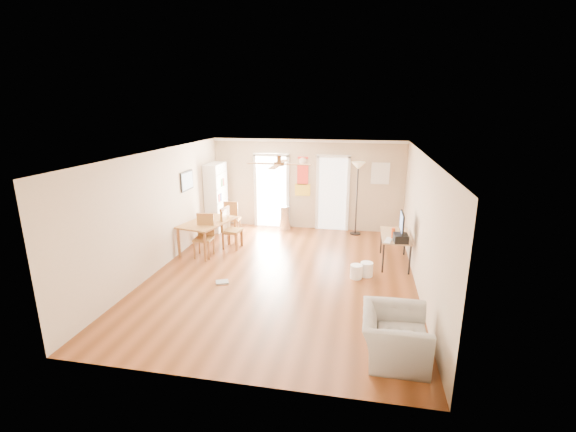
% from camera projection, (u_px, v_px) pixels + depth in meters
% --- Properties ---
extents(floor, '(7.00, 7.00, 0.00)m').
position_uv_depth(floor, '(283.00, 275.00, 8.51)').
color(floor, brown).
rests_on(floor, ground).
extents(ceiling, '(5.50, 7.00, 0.00)m').
position_uv_depth(ceiling, '(282.00, 153.00, 7.81)').
color(ceiling, silver).
rests_on(ceiling, floor).
extents(wall_back, '(5.50, 0.04, 2.60)m').
position_uv_depth(wall_back, '(307.00, 185.00, 11.47)').
color(wall_back, beige).
rests_on(wall_back, floor).
extents(wall_front, '(5.50, 0.04, 2.60)m').
position_uv_depth(wall_front, '(225.00, 292.00, 4.85)').
color(wall_front, beige).
rests_on(wall_front, floor).
extents(wall_left, '(0.04, 7.00, 2.60)m').
position_uv_depth(wall_left, '(160.00, 210.00, 8.66)').
color(wall_left, beige).
rests_on(wall_left, floor).
extents(wall_right, '(0.04, 7.00, 2.60)m').
position_uv_depth(wall_right, '(422.00, 224.00, 7.66)').
color(wall_right, beige).
rests_on(wall_right, floor).
extents(crown_molding, '(5.50, 7.00, 0.08)m').
position_uv_depth(crown_molding, '(282.00, 155.00, 7.82)').
color(crown_molding, white).
rests_on(crown_molding, wall_back).
extents(kitchen_doorway, '(0.90, 0.10, 2.10)m').
position_uv_depth(kitchen_doorway, '(272.00, 192.00, 11.71)').
color(kitchen_doorway, white).
rests_on(kitchen_doorway, wall_back).
extents(bathroom_doorway, '(0.80, 0.10, 2.10)m').
position_uv_depth(bathroom_doorway, '(333.00, 194.00, 11.39)').
color(bathroom_doorway, white).
rests_on(bathroom_doorway, wall_back).
extents(wall_decal, '(0.46, 0.03, 1.10)m').
position_uv_depth(wall_decal, '(303.00, 176.00, 11.41)').
color(wall_decal, red).
rests_on(wall_decal, wall_back).
extents(ac_grille, '(0.50, 0.04, 0.60)m').
position_uv_depth(ac_grille, '(380.00, 173.00, 10.96)').
color(ac_grille, white).
rests_on(ac_grille, wall_back).
extents(framed_poster, '(0.04, 0.66, 0.48)m').
position_uv_depth(framed_poster, '(187.00, 181.00, 9.87)').
color(framed_poster, black).
rests_on(framed_poster, wall_left).
extents(ceiling_fan, '(1.24, 1.24, 0.20)m').
position_uv_depth(ceiling_fan, '(279.00, 164.00, 7.57)').
color(ceiling_fan, '#593819').
rests_on(ceiling_fan, ceiling).
extents(bookshelf, '(0.60, 0.94, 1.94)m').
position_uv_depth(bookshelf, '(216.00, 197.00, 11.39)').
color(bookshelf, white).
rests_on(bookshelf, floor).
extents(dining_table, '(1.19, 1.63, 0.73)m').
position_uv_depth(dining_table, '(208.00, 235.00, 9.93)').
color(dining_table, '#A47635').
rests_on(dining_table, floor).
extents(dining_chair_right_a, '(0.49, 0.49, 1.04)m').
position_uv_depth(dining_chair_right_a, '(232.00, 228.00, 10.02)').
color(dining_chair_right_a, olive).
rests_on(dining_chair_right_a, floor).
extents(dining_chair_right_b, '(0.41, 0.41, 0.99)m').
position_uv_depth(dining_chair_right_b, '(232.00, 229.00, 10.01)').
color(dining_chair_right_b, '#AC7B37').
rests_on(dining_chair_right_b, floor).
extents(dining_chair_near, '(0.44, 0.44, 1.02)m').
position_uv_depth(dining_chair_near, '(203.00, 236.00, 9.41)').
color(dining_chair_near, olive).
rests_on(dining_chair_near, floor).
extents(dining_chair_far, '(0.42, 0.42, 0.96)m').
position_uv_depth(dining_chair_far, '(233.00, 217.00, 11.15)').
color(dining_chair_far, olive).
rests_on(dining_chair_far, floor).
extents(trash_can, '(0.35, 0.35, 0.70)m').
position_uv_depth(trash_can, '(285.00, 218.00, 11.57)').
color(trash_can, silver).
rests_on(trash_can, floor).
extents(torchiere_lamp, '(0.45, 0.45, 2.04)m').
position_uv_depth(torchiere_lamp, '(357.00, 199.00, 10.95)').
color(torchiere_lamp, black).
rests_on(torchiere_lamp, floor).
extents(computer_desk, '(0.64, 1.27, 0.68)m').
position_uv_depth(computer_desk, '(395.00, 249.00, 9.06)').
color(computer_desk, tan).
rests_on(computer_desk, floor).
extents(imac, '(0.17, 0.65, 0.60)m').
position_uv_depth(imac, '(402.00, 226.00, 8.58)').
color(imac, black).
rests_on(imac, computer_desk).
extents(keyboard, '(0.23, 0.43, 0.02)m').
position_uv_depth(keyboard, '(388.00, 240.00, 8.59)').
color(keyboard, silver).
rests_on(keyboard, computer_desk).
extents(printer, '(0.32, 0.36, 0.17)m').
position_uv_depth(printer, '(401.00, 238.00, 8.49)').
color(printer, black).
rests_on(printer, computer_desk).
extents(orange_bottle, '(0.09, 0.09, 0.25)m').
position_uv_depth(orange_bottle, '(393.00, 233.00, 8.68)').
color(orange_bottle, '#DB4613').
rests_on(orange_bottle, computer_desk).
extents(wastebasket_a, '(0.28, 0.28, 0.30)m').
position_uv_depth(wastebasket_a, '(367.00, 269.00, 8.41)').
color(wastebasket_a, white).
rests_on(wastebasket_a, floor).
extents(wastebasket_b, '(0.29, 0.29, 0.29)m').
position_uv_depth(wastebasket_b, '(356.00, 272.00, 8.31)').
color(wastebasket_b, white).
rests_on(wastebasket_b, floor).
extents(floor_cloth, '(0.31, 0.28, 0.04)m').
position_uv_depth(floor_cloth, '(222.00, 282.00, 8.11)').
color(floor_cloth, gray).
rests_on(floor_cloth, floor).
extents(armchair, '(0.93, 1.06, 0.69)m').
position_uv_depth(armchair, '(395.00, 336.00, 5.63)').
color(armchair, '#A4A39E').
rests_on(armchair, floor).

